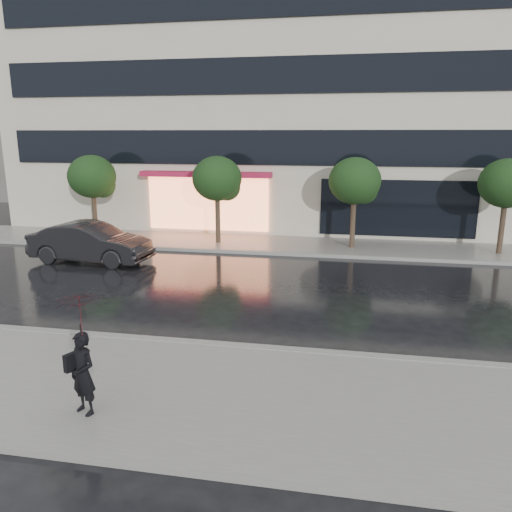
# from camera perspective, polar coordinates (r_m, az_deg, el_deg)

# --- Properties ---
(ground) EXTENTS (120.00, 120.00, 0.00)m
(ground) POSITION_cam_1_polar(r_m,az_deg,el_deg) (12.89, -2.67, -8.75)
(ground) COLOR black
(ground) RESTS_ON ground
(sidewalk_near) EXTENTS (60.00, 4.50, 0.12)m
(sidewalk_near) POSITION_cam_1_polar(r_m,az_deg,el_deg) (10.04, -7.02, -15.40)
(sidewalk_near) COLOR slate
(sidewalk_near) RESTS_ON ground
(sidewalk_far) EXTENTS (60.00, 3.50, 0.12)m
(sidewalk_far) POSITION_cam_1_polar(r_m,az_deg,el_deg) (22.54, 3.22, 1.30)
(sidewalk_far) COLOR slate
(sidewalk_far) RESTS_ON ground
(curb_near) EXTENTS (60.00, 0.25, 0.14)m
(curb_near) POSITION_cam_1_polar(r_m,az_deg,el_deg) (11.97, -3.77, -10.24)
(curb_near) COLOR gray
(curb_near) RESTS_ON ground
(curb_far) EXTENTS (60.00, 0.25, 0.14)m
(curb_far) POSITION_cam_1_polar(r_m,az_deg,el_deg) (20.85, 2.61, 0.30)
(curb_far) COLOR gray
(curb_far) RESTS_ON ground
(office_building) EXTENTS (30.00, 12.76, 18.00)m
(office_building) POSITION_cam_1_polar(r_m,az_deg,el_deg) (29.96, 5.50, 21.57)
(office_building) COLOR beige
(office_building) RESTS_ON ground
(tree_far_west) EXTENTS (2.20, 2.20, 3.99)m
(tree_far_west) POSITION_cam_1_polar(r_m,az_deg,el_deg) (24.65, -18.07, 8.46)
(tree_far_west) COLOR #33261C
(tree_far_west) RESTS_ON ground
(tree_mid_west) EXTENTS (2.20, 2.20, 3.99)m
(tree_mid_west) POSITION_cam_1_polar(r_m,az_deg,el_deg) (22.44, -4.30, 8.63)
(tree_mid_west) COLOR #33261C
(tree_mid_west) RESTS_ON ground
(tree_mid_east) EXTENTS (2.20, 2.20, 3.99)m
(tree_mid_east) POSITION_cam_1_polar(r_m,az_deg,el_deg) (21.71, 11.37, 8.22)
(tree_mid_east) COLOR #33261C
(tree_mid_east) RESTS_ON ground
(tree_far_east) EXTENTS (2.20, 2.20, 3.99)m
(tree_far_east) POSITION_cam_1_polar(r_m,az_deg,el_deg) (22.61, 26.87, 7.23)
(tree_far_east) COLOR #33261C
(tree_far_east) RESTS_ON ground
(parked_car) EXTENTS (4.88, 2.02, 1.57)m
(parked_car) POSITION_cam_1_polar(r_m,az_deg,el_deg) (20.58, -18.40, 1.45)
(parked_car) COLOR black
(parked_car) RESTS_ON ground
(pedestrian_with_umbrella) EXTENTS (1.23, 1.24, 2.21)m
(pedestrian_with_umbrella) POSITION_cam_1_polar(r_m,az_deg,el_deg) (9.12, -19.42, -8.50)
(pedestrian_with_umbrella) COLOR black
(pedestrian_with_umbrella) RESTS_ON sidewalk_near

